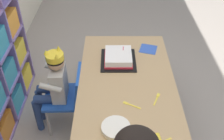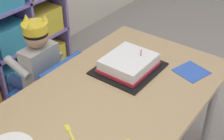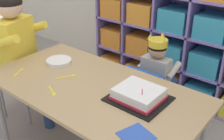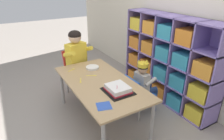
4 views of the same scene
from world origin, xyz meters
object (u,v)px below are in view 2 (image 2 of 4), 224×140
birthday_cake_on_tray (129,64)px  activity_table (100,115)px  classroom_chair_blue (51,91)px  fork_scattered_mid_table (71,134)px  child_with_crown (36,64)px

birthday_cake_on_tray → activity_table: bearing=-169.0°
activity_table → classroom_chair_blue: (0.14, 0.49, -0.18)m
activity_table → birthday_cake_on_tray: bearing=11.0°
fork_scattered_mid_table → activity_table: bearing=121.8°
child_with_crown → birthday_cake_on_tray: 0.57m
classroom_chair_blue → child_with_crown: child_with_crown is taller
classroom_chair_blue → birthday_cake_on_tray: 0.53m
activity_table → child_with_crown: child_with_crown is taller
activity_table → fork_scattered_mid_table: 0.21m
classroom_chair_blue → birthday_cake_on_tray: (0.17, -0.42, 0.26)m
classroom_chair_blue → child_with_crown: (-0.00, 0.10, 0.15)m
classroom_chair_blue → birthday_cake_on_tray: size_ratio=1.79×
child_with_crown → classroom_chair_blue: bearing=89.9°
activity_table → child_with_crown: size_ratio=1.76×
birthday_cake_on_tray → fork_scattered_mid_table: bearing=-171.8°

